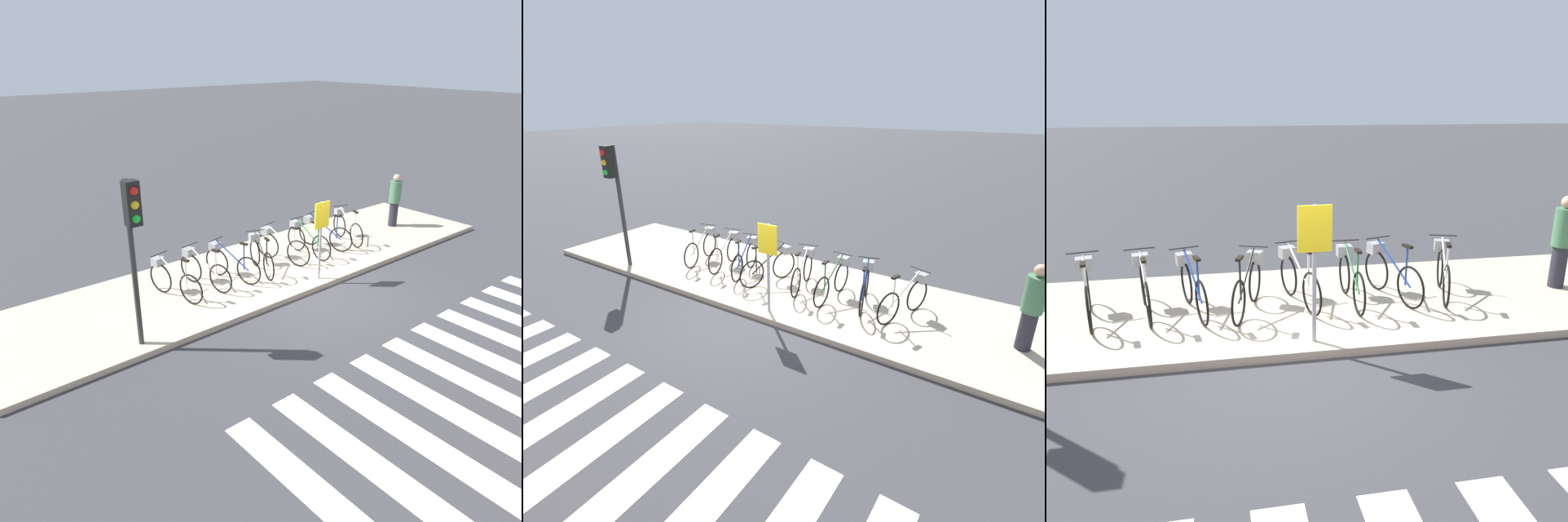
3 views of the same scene
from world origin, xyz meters
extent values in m
plane|color=#38383A|center=(0.00, 0.00, 0.00)|extent=(120.00, 120.00, 0.00)
cube|color=#B7A88E|center=(0.00, 1.67, 0.06)|extent=(13.49, 3.33, 0.12)
torus|color=black|center=(-2.62, 1.09, 0.46)|extent=(0.19, 0.67, 0.68)
torus|color=black|center=(-2.83, 2.00, 0.46)|extent=(0.19, 0.67, 0.68)
cylinder|color=beige|center=(-2.72, 1.54, 0.73)|extent=(0.24, 0.93, 0.57)
cylinder|color=beige|center=(-2.65, 1.22, 0.76)|extent=(0.04, 0.04, 0.61)
cube|color=black|center=(-2.65, 1.22, 1.09)|extent=(0.11, 0.21, 0.04)
cylinder|color=#262626|center=(-2.83, 2.00, 1.03)|extent=(0.45, 0.13, 0.02)
cube|color=gray|center=(-2.84, 2.04, 0.84)|extent=(0.28, 0.25, 0.18)
torus|color=black|center=(-1.83, 1.13, 0.46)|extent=(0.17, 0.67, 0.68)
torus|color=black|center=(-2.01, 2.04, 0.46)|extent=(0.17, 0.67, 0.68)
cylinder|color=silver|center=(-1.92, 1.59, 0.73)|extent=(0.22, 0.93, 0.57)
cylinder|color=silver|center=(-1.86, 1.26, 0.76)|extent=(0.04, 0.04, 0.61)
cube|color=black|center=(-1.86, 1.26, 1.09)|extent=(0.11, 0.21, 0.04)
cylinder|color=#262626|center=(-2.01, 2.04, 1.03)|extent=(0.46, 0.11, 0.02)
cube|color=gray|center=(-2.02, 2.09, 0.84)|extent=(0.27, 0.24, 0.18)
torus|color=black|center=(-1.09, 1.08, 0.46)|extent=(0.22, 0.66, 0.68)
torus|color=black|center=(-1.34, 1.97, 0.46)|extent=(0.22, 0.66, 0.68)
cylinder|color=navy|center=(-1.22, 1.53, 0.73)|extent=(0.29, 0.92, 0.57)
cylinder|color=navy|center=(-1.13, 1.20, 0.76)|extent=(0.04, 0.04, 0.61)
cube|color=black|center=(-1.13, 1.20, 1.09)|extent=(0.12, 0.21, 0.04)
cylinder|color=#262626|center=(-1.34, 1.97, 1.03)|extent=(0.45, 0.15, 0.02)
cube|color=gray|center=(-1.36, 2.02, 0.84)|extent=(0.29, 0.26, 0.18)
torus|color=black|center=(-0.58, 0.99, 0.46)|extent=(0.25, 0.65, 0.68)
torus|color=black|center=(-0.28, 1.86, 0.46)|extent=(0.25, 0.65, 0.68)
cylinder|color=black|center=(-0.43, 1.42, 0.73)|extent=(0.33, 0.90, 0.57)
cylinder|color=black|center=(-0.54, 1.11, 0.76)|extent=(0.04, 0.04, 0.61)
cube|color=black|center=(-0.54, 1.11, 1.09)|extent=(0.13, 0.21, 0.04)
cylinder|color=#262626|center=(-0.28, 1.86, 1.03)|extent=(0.44, 0.17, 0.02)
cube|color=gray|center=(-0.26, 1.91, 0.84)|extent=(0.29, 0.27, 0.18)
torus|color=black|center=(0.51, 1.14, 0.46)|extent=(0.19, 0.67, 0.68)
torus|color=black|center=(0.29, 2.04, 0.46)|extent=(0.19, 0.67, 0.68)
cylinder|color=silver|center=(0.40, 1.59, 0.73)|extent=(0.25, 0.92, 0.57)
cylinder|color=silver|center=(0.48, 1.26, 0.76)|extent=(0.04, 0.04, 0.61)
cube|color=black|center=(0.48, 1.26, 1.09)|extent=(0.12, 0.21, 0.04)
cylinder|color=#262626|center=(0.29, 2.04, 1.03)|extent=(0.45, 0.13, 0.02)
cube|color=gray|center=(0.28, 2.09, 0.84)|extent=(0.28, 0.25, 0.18)
torus|color=black|center=(1.21, 1.03, 0.46)|extent=(0.04, 0.68, 0.68)
torus|color=black|center=(1.22, 1.96, 0.46)|extent=(0.04, 0.68, 0.68)
cylinder|color=#267238|center=(1.21, 1.49, 0.73)|extent=(0.04, 0.94, 0.57)
cylinder|color=#267238|center=(1.21, 1.16, 0.76)|extent=(0.03, 0.03, 0.61)
cube|color=black|center=(1.21, 1.16, 1.09)|extent=(0.07, 0.20, 0.04)
cylinder|color=#262626|center=(1.22, 1.96, 1.03)|extent=(0.46, 0.03, 0.02)
cube|color=gray|center=(1.22, 2.01, 0.84)|extent=(0.24, 0.20, 0.18)
torus|color=black|center=(2.05, 1.15, 0.46)|extent=(0.22, 0.66, 0.68)
torus|color=black|center=(1.80, 2.04, 0.46)|extent=(0.22, 0.66, 0.68)
cylinder|color=navy|center=(1.92, 1.59, 0.73)|extent=(0.29, 0.92, 0.57)
cylinder|color=navy|center=(2.02, 1.27, 0.76)|extent=(0.04, 0.04, 0.61)
cube|color=black|center=(2.02, 1.27, 1.09)|extent=(0.12, 0.21, 0.04)
cylinder|color=#262626|center=(1.80, 2.04, 1.03)|extent=(0.45, 0.15, 0.02)
cube|color=gray|center=(1.78, 2.08, 0.84)|extent=(0.29, 0.26, 0.18)
torus|color=black|center=(2.62, 1.09, 0.46)|extent=(0.25, 0.65, 0.68)
torus|color=black|center=(2.92, 1.97, 0.46)|extent=(0.25, 0.65, 0.68)
cylinder|color=silver|center=(2.77, 1.53, 0.73)|extent=(0.33, 0.91, 0.57)
cylinder|color=silver|center=(2.66, 1.21, 0.76)|extent=(0.04, 0.04, 0.61)
cube|color=black|center=(2.66, 1.21, 1.09)|extent=(0.13, 0.21, 0.04)
cylinder|color=#262626|center=(2.92, 1.97, 1.03)|extent=(0.44, 0.17, 0.02)
cube|color=gray|center=(2.93, 2.02, 0.84)|extent=(0.29, 0.27, 0.18)
cylinder|color=#23232D|center=(4.90, 1.60, 0.48)|extent=(0.26, 0.26, 0.73)
cylinder|color=#3F724C|center=(4.90, 1.60, 1.17)|extent=(0.34, 0.34, 0.65)
sphere|color=tan|center=(4.90, 1.60, 1.60)|extent=(0.21, 0.21, 0.21)
cylinder|color=#2D2D2D|center=(-4.17, 0.35, 1.65)|extent=(0.10, 0.10, 3.07)
cube|color=black|center=(-4.17, 0.17, 2.81)|extent=(0.24, 0.20, 0.75)
sphere|color=red|center=(-4.17, 0.07, 3.04)|extent=(0.14, 0.14, 0.14)
sphere|color=gold|center=(-4.17, 0.07, 2.81)|extent=(0.14, 0.14, 0.14)
sphere|color=green|center=(-4.17, 0.07, 2.58)|extent=(0.14, 0.14, 0.14)
cylinder|color=#99999E|center=(0.38, 0.30, 1.05)|extent=(0.06, 0.06, 1.85)
cube|color=yellow|center=(0.38, 0.28, 1.67)|extent=(0.44, 0.03, 0.60)
camera|label=1|loc=(-7.58, -7.23, 5.10)|focal=35.00mm
camera|label=2|loc=(4.73, -5.77, 4.17)|focal=28.00mm
camera|label=3|loc=(-0.81, -5.77, 3.22)|focal=35.00mm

